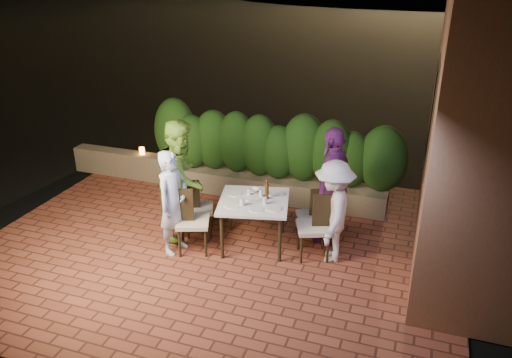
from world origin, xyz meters
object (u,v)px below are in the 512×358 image
at_px(diner_blue, 173,203).
at_px(diner_green, 182,179).
at_px(beer_bottle, 267,189).
at_px(chair_left_front, 193,220).
at_px(diner_white, 333,212).
at_px(parapet_lamp, 142,151).
at_px(chair_right_back, 311,215).
at_px(chair_right_front, 313,226).
at_px(diner_purple, 333,186).
at_px(dining_table, 254,223).
at_px(bowl, 254,190).
at_px(chair_left_back, 199,207).

height_order(diner_blue, diner_green, diner_green).
distance_m(beer_bottle, chair_left_front, 1.17).
xyz_separation_m(diner_white, parapet_lamp, (-4.07, 1.66, -0.18)).
distance_m(beer_bottle, chair_right_back, 0.83).
bearing_deg(chair_right_front, chair_right_back, -93.25).
xyz_separation_m(chair_left_front, parapet_lamp, (-2.11, 2.11, 0.07)).
relative_size(chair_right_front, diner_white, 0.66).
bearing_deg(diner_blue, beer_bottle, -51.22).
height_order(chair_left_front, diner_purple, diner_purple).
height_order(diner_blue, diner_purple, diner_purple).
distance_m(dining_table, beer_bottle, 0.56).
height_order(chair_right_back, diner_blue, diner_blue).
bearing_deg(diner_white, diner_blue, -82.18).
height_order(beer_bottle, parapet_lamp, beer_bottle).
bearing_deg(chair_right_front, dining_table, -21.97).
height_order(chair_right_back, diner_white, diner_white).
xyz_separation_m(diner_green, diner_white, (2.32, 0.02, -0.18)).
bearing_deg(beer_bottle, diner_white, -4.91).
bearing_deg(diner_blue, diner_purple, -51.72).
relative_size(beer_bottle, bowl, 2.00).
bearing_deg(diner_purple, beer_bottle, -54.57).
bearing_deg(chair_right_front, chair_left_back, -23.66).
distance_m(bowl, diner_green, 1.10).
relative_size(chair_left_front, diner_green, 0.54).
bearing_deg(chair_left_front, diner_purple, 7.38).
distance_m(chair_left_back, diner_white, 2.11).
xyz_separation_m(chair_left_front, diner_white, (1.96, 0.45, 0.25)).
bearing_deg(diner_purple, diner_white, 22.60).
relative_size(chair_left_front, parapet_lamp, 7.11).
xyz_separation_m(beer_bottle, chair_right_back, (0.60, 0.31, -0.48)).
height_order(bowl, parapet_lamp, bowl).
distance_m(chair_right_front, diner_green, 2.10).
bearing_deg(diner_green, chair_left_front, -153.13).
xyz_separation_m(bowl, diner_purple, (1.15, 0.24, 0.14)).
relative_size(chair_left_front, chair_right_front, 1.01).
relative_size(chair_right_front, chair_right_back, 1.15).
distance_m(chair_right_back, parapet_lamp, 3.87).
xyz_separation_m(beer_bottle, diner_blue, (-1.20, -0.62, -0.12)).
distance_m(chair_left_back, diner_blue, 0.67).
distance_m(diner_blue, parapet_lamp, 2.89).
distance_m(diner_white, parapet_lamp, 4.40).
relative_size(bowl, chair_left_back, 0.17).
distance_m(dining_table, chair_right_front, 0.91).
distance_m(chair_left_front, diner_purple, 2.12).
height_order(bowl, diner_green, diner_green).
xyz_separation_m(beer_bottle, chair_left_front, (-0.95, -0.54, -0.41)).
relative_size(chair_right_front, diner_purple, 0.54).
height_order(chair_left_front, chair_left_back, chair_left_front).
bearing_deg(chair_right_back, diner_purple, 178.58).
bearing_deg(chair_right_front, parapet_lamp, -45.51).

